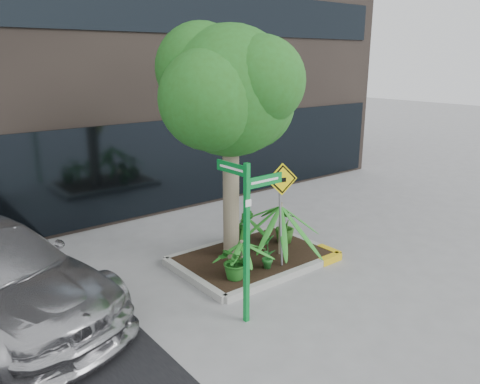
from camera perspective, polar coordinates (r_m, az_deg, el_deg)
ground at (r=10.19m, az=1.85°, el=-9.28°), size 80.00×80.00×0.00m
planter at (r=10.47m, az=1.85°, el=-7.94°), size 3.35×2.36×0.15m
tree at (r=9.59m, az=-1.25°, el=12.14°), size 3.38×3.00×5.07m
palm_front at (r=10.17m, az=5.00°, el=-1.71°), size 1.35×1.35×1.49m
palm_left at (r=9.44m, az=0.20°, el=-6.20°), size 0.77×0.77×0.85m
palm_back at (r=10.72m, az=0.99°, el=-3.24°), size 0.80×0.80×0.89m
shrub_a at (r=9.28m, az=-0.68°, el=-8.28°), size 0.97×0.97×0.76m
shrub_b at (r=11.07m, az=5.49°, el=-4.09°), size 0.60×0.60×0.82m
shrub_c at (r=9.72m, az=3.37°, el=-7.21°), size 0.55×0.55×0.74m
shrub_d at (r=11.14m, az=0.54°, el=-4.02°), size 0.60×0.60×0.77m
street_sign_post at (r=7.67m, az=0.86°, el=-4.08°), size 0.82×0.81×2.78m
cattle_sign at (r=9.58m, az=5.08°, el=-0.59°), size 0.64×0.29×2.18m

